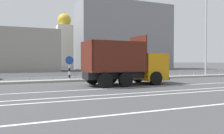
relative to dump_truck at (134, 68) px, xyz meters
The scene contains 12 objects.
ground_plane 2.81m from the dump_truck, 127.57° to the left, with size 320.00×320.00×0.00m, color #424244.
lane_strip_0 2.40m from the dump_truck, 113.57° to the right, with size 70.06×0.16×0.01m, color silver.
lane_strip_1 4.50m from the dump_truck, 100.77° to the right, with size 70.06×0.16×0.01m, color silver.
lane_strip_2 5.45m from the dump_truck, 98.77° to the right, with size 70.06×0.16×0.01m, color silver.
lane_strip_3 8.58m from the dump_truck, 95.45° to the right, with size 70.06×0.16×0.01m, color silver.
median_island 4.61m from the dump_truck, 109.95° to the left, with size 38.54×1.10×0.18m, color gray.
median_guardrail 5.40m from the dump_truck, 106.48° to the left, with size 70.06×0.09×0.78m.
dump_truck is the anchor object (origin of this frame).
median_road_sign 5.99m from the dump_truck, 135.72° to the left, with size 0.80×0.16×2.29m.
street_lamp_1 13.12m from the dump_truck, 19.52° to the left, with size 0.70×1.97×10.29m.
background_building_1 30.52m from the dump_truck, 66.55° to the left, with size 19.87×8.46×13.83m, color gray.
church_tower 38.60m from the dump_truck, 88.32° to the left, with size 3.60×3.60×14.15m.
Camera 1 is at (-6.52, -17.27, 1.87)m, focal length 35.00 mm.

